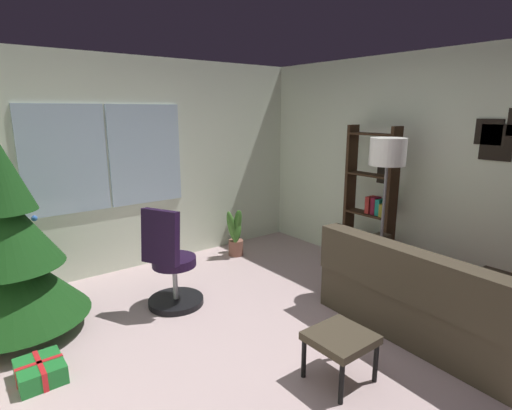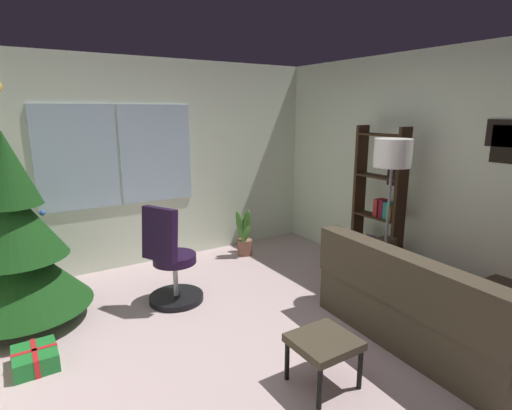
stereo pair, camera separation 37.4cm
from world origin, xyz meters
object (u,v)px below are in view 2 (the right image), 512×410
at_px(gift_box_green, 35,358).
at_px(potted_plant, 244,233).
at_px(holiday_tree, 17,247).
at_px(bookshelf, 378,213).
at_px(couch, 450,309).
at_px(footstool, 324,345).
at_px(office_chair, 171,266).
at_px(floor_lamp, 392,164).

distance_m(gift_box_green, potted_plant, 2.94).
bearing_deg(gift_box_green, holiday_tree, 90.50).
xyz_separation_m(holiday_tree, gift_box_green, (0.01, -0.82, -0.67)).
xyz_separation_m(bookshelf, potted_plant, (-0.98, 1.43, -0.45)).
relative_size(couch, gift_box_green, 5.40).
xyz_separation_m(couch, gift_box_green, (-3.05, 1.49, -0.22)).
distance_m(couch, footstool, 1.31).
height_order(gift_box_green, bookshelf, bookshelf).
bearing_deg(office_chair, couch, -47.80).
bearing_deg(bookshelf, gift_box_green, 177.35).
bearing_deg(bookshelf, couch, -113.37).
bearing_deg(office_chair, holiday_tree, 163.92).
bearing_deg(office_chair, floor_lamp, -28.47).
relative_size(footstool, potted_plant, 0.65).
xyz_separation_m(footstool, potted_plant, (0.90, 2.61, 0.00)).
distance_m(gift_box_green, office_chair, 1.41).
bearing_deg(potted_plant, gift_box_green, -154.39).
height_order(footstool, office_chair, office_chair).
height_order(holiday_tree, office_chair, holiday_tree).
height_order(footstool, floor_lamp, floor_lamp).
bearing_deg(holiday_tree, floor_lamp, -23.80).
distance_m(couch, potted_plant, 2.79).
xyz_separation_m(footstool, holiday_tree, (-1.75, 2.17, 0.43)).
relative_size(holiday_tree, gift_box_green, 6.17).
distance_m(bookshelf, floor_lamp, 0.87).
bearing_deg(couch, floor_lamp, 77.46).
height_order(holiday_tree, gift_box_green, holiday_tree).
distance_m(office_chair, floor_lamp, 2.44).
bearing_deg(holiday_tree, office_chair, -16.08).
height_order(gift_box_green, potted_plant, potted_plant).
xyz_separation_m(footstool, bookshelf, (1.87, 1.18, 0.46)).
distance_m(office_chair, bookshelf, 2.44).
height_order(couch, bookshelf, bookshelf).
relative_size(footstool, holiday_tree, 0.20).
height_order(footstool, bookshelf, bookshelf).
distance_m(couch, holiday_tree, 3.86).
bearing_deg(potted_plant, footstool, -108.92).
bearing_deg(office_chair, gift_box_green, -160.77).
relative_size(bookshelf, floor_lamp, 1.06).
bearing_deg(bookshelf, footstool, -147.82).
height_order(couch, potted_plant, couch).
height_order(office_chair, bookshelf, bookshelf).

